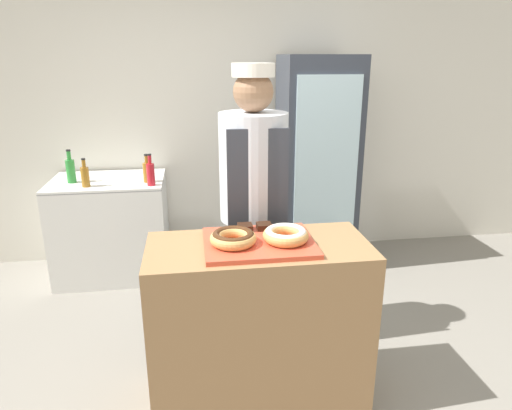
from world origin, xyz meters
name	(u,v)px	position (x,y,z in m)	size (l,w,h in m)	color
ground_plane	(259,396)	(0.00, 0.00, 0.00)	(14.00, 14.00, 0.00)	gray
wall_back	(224,113)	(0.00, 2.13, 1.35)	(8.00, 0.06, 2.70)	silver
display_counter	(259,325)	(0.00, 0.00, 0.47)	(1.14, 0.52, 0.93)	#997047
serving_tray	(259,243)	(0.00, 0.00, 0.95)	(0.55, 0.44, 0.02)	#D84C33
donut_chocolate_glaze	(233,237)	(-0.13, -0.03, 0.99)	(0.23, 0.23, 0.07)	tan
donut_light_glaze	(286,234)	(0.13, -0.03, 0.99)	(0.23, 0.23, 0.07)	tan
brownie_back_left	(245,227)	(-0.05, 0.15, 0.97)	(0.08, 0.08, 0.03)	black
brownie_back_right	(264,226)	(0.05, 0.15, 0.97)	(0.08, 0.08, 0.03)	black
baker_person	(254,207)	(0.05, 0.57, 0.95)	(0.41, 0.41, 1.81)	#4C4C51
beverage_fridge	(317,165)	(0.78, 1.73, 0.93)	(0.64, 0.59, 1.86)	#333842
chest_freezer	(112,227)	(-1.03, 1.73, 0.43)	(0.93, 0.67, 0.86)	white
bottle_amber	(147,171)	(-0.68, 1.61, 0.95)	(0.07, 0.07, 0.23)	#99661E
bottle_red	(151,173)	(-0.64, 1.50, 0.96)	(0.06, 0.06, 0.25)	red
bottle_amber_b	(85,176)	(-1.15, 1.53, 0.95)	(0.06, 0.06, 0.23)	#99661E
bottle_green	(71,170)	(-1.29, 1.68, 0.96)	(0.07, 0.07, 0.27)	#2D8C38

